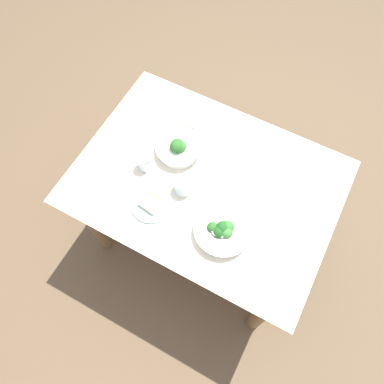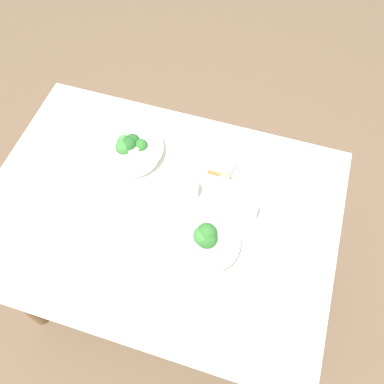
{
  "view_description": "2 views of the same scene",
  "coord_description": "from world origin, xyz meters",
  "px_view_note": "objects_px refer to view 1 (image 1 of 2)",
  "views": [
    {
      "loc": [
        -0.33,
        0.75,
        2.26
      ],
      "look_at": [
        0.03,
        0.09,
        0.74
      ],
      "focal_mm": 35.81,
      "sensor_mm": 36.0,
      "label": 1
    },
    {
      "loc": [
        0.31,
        -0.6,
        1.96
      ],
      "look_at": [
        0.09,
        0.09,
        0.74
      ],
      "focal_mm": 39.38,
      "sensor_mm": 36.0,
      "label": 2
    }
  ],
  "objects_px": {
    "broccoli_bowl_near": "(178,148)",
    "fork_by_near_bowl": "(155,94)",
    "bread_side_plate": "(151,204)",
    "broccoli_bowl_far": "(222,230)",
    "water_glass_center": "(144,162)",
    "table_knife_right": "(314,190)",
    "water_glass_side": "(184,185)",
    "fork_by_far_bowl": "(212,134)",
    "napkin_folded_upper": "(203,116)",
    "table_knife_left": "(285,196)"
  },
  "relations": [
    {
      "from": "broccoli_bowl_near",
      "to": "fork_by_near_bowl",
      "type": "height_order",
      "value": "broccoli_bowl_near"
    },
    {
      "from": "bread_side_plate",
      "to": "broccoli_bowl_far",
      "type": "bearing_deg",
      "value": -174.74
    },
    {
      "from": "water_glass_center",
      "to": "table_knife_right",
      "type": "bearing_deg",
      "value": -161.02
    },
    {
      "from": "water_glass_side",
      "to": "fork_by_far_bowl",
      "type": "bearing_deg",
      "value": -85.78
    },
    {
      "from": "fork_by_far_bowl",
      "to": "napkin_folded_upper",
      "type": "relative_size",
      "value": 0.61
    },
    {
      "from": "water_glass_center",
      "to": "water_glass_side",
      "type": "height_order",
      "value": "water_glass_center"
    },
    {
      "from": "bread_side_plate",
      "to": "table_knife_left",
      "type": "relative_size",
      "value": 0.87
    },
    {
      "from": "water_glass_side",
      "to": "broccoli_bowl_near",
      "type": "bearing_deg",
      "value": -54.05
    },
    {
      "from": "broccoli_bowl_near",
      "to": "water_glass_side",
      "type": "xyz_separation_m",
      "value": [
        -0.12,
        0.16,
        -0.0
      ]
    },
    {
      "from": "water_glass_center",
      "to": "fork_by_near_bowl",
      "type": "relative_size",
      "value": 0.79
    },
    {
      "from": "water_glass_center",
      "to": "table_knife_right",
      "type": "relative_size",
      "value": 0.4
    },
    {
      "from": "napkin_folded_upper",
      "to": "water_glass_center",
      "type": "bearing_deg",
      "value": 74.69
    },
    {
      "from": "table_knife_right",
      "to": "water_glass_side",
      "type": "bearing_deg",
      "value": 38.52
    },
    {
      "from": "bread_side_plate",
      "to": "fork_by_near_bowl",
      "type": "height_order",
      "value": "bread_side_plate"
    },
    {
      "from": "water_glass_side",
      "to": "napkin_folded_upper",
      "type": "bearing_deg",
      "value": -74.5
    },
    {
      "from": "table_knife_left",
      "to": "napkin_folded_upper",
      "type": "distance_m",
      "value": 0.57
    },
    {
      "from": "water_glass_center",
      "to": "fork_by_far_bowl",
      "type": "height_order",
      "value": "water_glass_center"
    },
    {
      "from": "table_knife_left",
      "to": "water_glass_center",
      "type": "bearing_deg",
      "value": -56.48
    },
    {
      "from": "bread_side_plate",
      "to": "table_knife_left",
      "type": "bearing_deg",
      "value": -147.85
    },
    {
      "from": "broccoli_bowl_far",
      "to": "broccoli_bowl_near",
      "type": "distance_m",
      "value": 0.45
    },
    {
      "from": "bread_side_plate",
      "to": "water_glass_center",
      "type": "bearing_deg",
      "value": -51.17
    },
    {
      "from": "bread_side_plate",
      "to": "water_glass_center",
      "type": "distance_m",
      "value": 0.2
    },
    {
      "from": "fork_by_far_bowl",
      "to": "table_knife_left",
      "type": "bearing_deg",
      "value": -37.56
    },
    {
      "from": "bread_side_plate",
      "to": "napkin_folded_upper",
      "type": "bearing_deg",
      "value": -87.61
    },
    {
      "from": "table_knife_right",
      "to": "napkin_folded_upper",
      "type": "height_order",
      "value": "napkin_folded_upper"
    },
    {
      "from": "broccoli_bowl_near",
      "to": "water_glass_side",
      "type": "relative_size",
      "value": 2.59
    },
    {
      "from": "fork_by_near_bowl",
      "to": "water_glass_center",
      "type": "bearing_deg",
      "value": 117.09
    },
    {
      "from": "broccoli_bowl_far",
      "to": "water_glass_side",
      "type": "xyz_separation_m",
      "value": [
        0.25,
        -0.11,
        0.01
      ]
    },
    {
      "from": "broccoli_bowl_near",
      "to": "water_glass_center",
      "type": "height_order",
      "value": "broccoli_bowl_near"
    },
    {
      "from": "table_knife_left",
      "to": "table_knife_right",
      "type": "bearing_deg",
      "value": 151.14
    },
    {
      "from": "fork_by_near_bowl",
      "to": "fork_by_far_bowl",
      "type": "bearing_deg",
      "value": 169.7
    },
    {
      "from": "fork_by_near_bowl",
      "to": "napkin_folded_upper",
      "type": "relative_size",
      "value": 0.62
    },
    {
      "from": "fork_by_far_bowl",
      "to": "table_knife_right",
      "type": "xyz_separation_m",
      "value": [
        -0.54,
        0.05,
        -0.0
      ]
    },
    {
      "from": "broccoli_bowl_far",
      "to": "water_glass_side",
      "type": "relative_size",
      "value": 2.93
    },
    {
      "from": "broccoli_bowl_near",
      "to": "napkin_folded_upper",
      "type": "bearing_deg",
      "value": -91.24
    },
    {
      "from": "water_glass_side",
      "to": "table_knife_left",
      "type": "height_order",
      "value": "water_glass_side"
    },
    {
      "from": "water_glass_side",
      "to": "fork_by_far_bowl",
      "type": "xyz_separation_m",
      "value": [
        0.02,
        -0.33,
        -0.04
      ]
    },
    {
      "from": "table_knife_right",
      "to": "broccoli_bowl_near",
      "type": "bearing_deg",
      "value": 20.87
    },
    {
      "from": "water_glass_center",
      "to": "water_glass_side",
      "type": "xyz_separation_m",
      "value": [
        -0.22,
        0.02,
        -0.01
      ]
    },
    {
      "from": "bread_side_plate",
      "to": "table_knife_right",
      "type": "xyz_separation_m",
      "value": [
        -0.61,
        -0.41,
        -0.01
      ]
    },
    {
      "from": "table_knife_left",
      "to": "broccoli_bowl_far",
      "type": "bearing_deg",
      "value": -11.71
    },
    {
      "from": "fork_by_near_bowl",
      "to": "table_knife_left",
      "type": "distance_m",
      "value": 0.84
    },
    {
      "from": "fork_by_far_bowl",
      "to": "table_knife_left",
      "type": "relative_size",
      "value": 0.53
    },
    {
      "from": "fork_by_near_bowl",
      "to": "broccoli_bowl_near",
      "type": "bearing_deg",
      "value": 140.48
    },
    {
      "from": "napkin_folded_upper",
      "to": "table_knife_right",
      "type": "bearing_deg",
      "value": 168.57
    },
    {
      "from": "water_glass_center",
      "to": "broccoli_bowl_near",
      "type": "bearing_deg",
      "value": -125.16
    },
    {
      "from": "fork_by_near_bowl",
      "to": "table_knife_left",
      "type": "xyz_separation_m",
      "value": [
        -0.81,
        0.23,
        -0.0
      ]
    },
    {
      "from": "broccoli_bowl_far",
      "to": "bread_side_plate",
      "type": "height_order",
      "value": "broccoli_bowl_far"
    },
    {
      "from": "broccoli_bowl_far",
      "to": "water_glass_center",
      "type": "height_order",
      "value": "same"
    },
    {
      "from": "fork_by_far_bowl",
      "to": "fork_by_near_bowl",
      "type": "height_order",
      "value": "same"
    }
  ]
}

